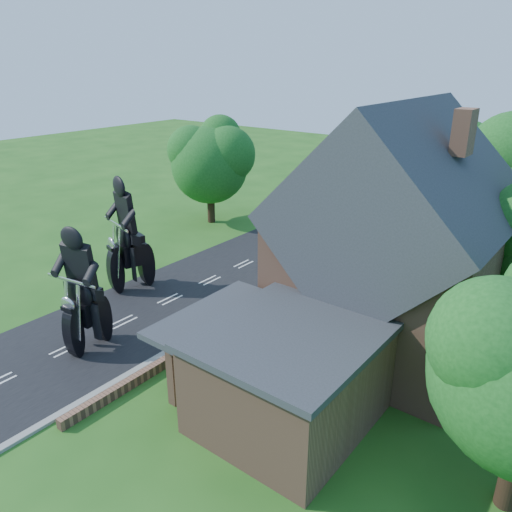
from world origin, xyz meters
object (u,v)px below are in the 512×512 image
Objects in this scene: motorcycle_lead at (89,331)px; annex at (286,374)px; house at (395,249)px; garden_wall at (260,306)px; motorcycle_follow at (132,272)px.

annex is at bearing -179.72° from motorcycle_lead.
house is 13.27m from motorcycle_lead.
motorcycle_follow is at bearing -161.81° from garden_wall.
garden_wall is at bearing 133.84° from annex.
motorcycle_lead is at bearing 138.66° from motorcycle_follow.
house reaches higher than motorcycle_follow.
garden_wall is 7.31m from motorcycle_follow.
garden_wall is 11.07× the size of motorcycle_follow.
motorcycle_follow is at bearing 164.21° from annex.
garden_wall is 2.15× the size of house.
motorcycle_follow is at bearing -65.12° from motorcycle_lead.
motorcycle_follow is (-6.91, -2.27, 0.72)m from garden_wall.
motorcycle_follow reaches higher than garden_wall.
house reaches higher than garden_wall.
motorcycle_lead is (-3.58, -7.26, 0.63)m from garden_wall.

